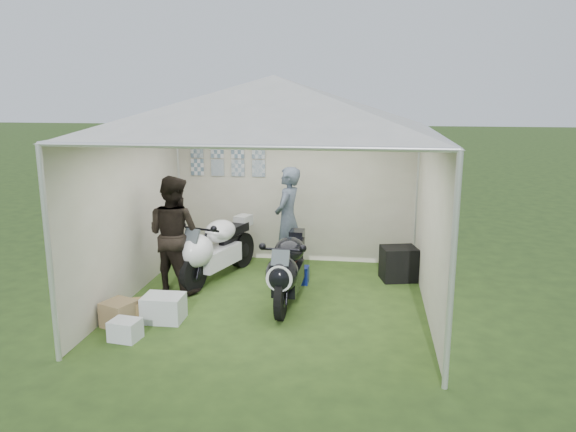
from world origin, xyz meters
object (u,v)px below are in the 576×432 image
person_dark_jacket (174,234)px  crate_3 (129,312)px  motorcycle_white (215,247)px  paddock_stand (297,275)px  person_blue_jacket (288,219)px  crate_0 (164,308)px  canopy_tent (274,109)px  motorcycle_black (288,268)px  equipment_box (399,264)px  crate_2 (125,330)px  crate_1 (119,314)px

person_dark_jacket → crate_3: size_ratio=4.27×
crate_3 → motorcycle_white: bearing=68.5°
paddock_stand → crate_3: size_ratio=0.88×
paddock_stand → crate_3: (-1.88, -1.72, 0.00)m
person_blue_jacket → crate_0: person_blue_jacket is taller
paddock_stand → motorcycle_white: bearing=-177.4°
crate_3 → crate_0: bearing=13.2°
motorcycle_white → crate_3: bearing=-93.6°
canopy_tent → motorcycle_black: bearing=-20.4°
motorcycle_black → equipment_box: bearing=39.6°
canopy_tent → motorcycle_white: canopy_tent is taller
canopy_tent → crate_2: 3.23m
paddock_stand → crate_1: 2.69m
equipment_box → crate_0: (-2.97, -1.99, -0.09)m
person_dark_jacket → crate_3: bearing=99.9°
motorcycle_white → paddock_stand: (1.23, 0.06, -0.39)m
canopy_tent → crate_2: bearing=-136.2°
crate_1 → crate_2: size_ratio=1.06×
motorcycle_white → paddock_stand: motorcycle_white is taller
canopy_tent → crate_1: 3.18m
equipment_box → crate_0: bearing=-146.2°
crate_0 → crate_3: 0.43m
canopy_tent → motorcycle_black: 2.08m
person_dark_jacket → crate_1: person_dark_jacket is taller
person_blue_jacket → equipment_box: person_blue_jacket is taller
paddock_stand → crate_0: (-1.47, -1.62, 0.03)m
canopy_tent → crate_3: bearing=-150.6°
paddock_stand → crate_3: 2.55m
motorcycle_white → equipment_box: 2.78m
canopy_tent → equipment_box: size_ratio=11.06×
motorcycle_white → person_dark_jacket: (-0.45, -0.51, 0.31)m
paddock_stand → person_blue_jacket: person_blue_jacket is taller
motorcycle_black → paddock_stand: (0.02, 0.84, -0.38)m
motorcycle_white → person_blue_jacket: (1.00, 0.68, 0.31)m
canopy_tent → equipment_box: (1.70, 1.14, -2.32)m
motorcycle_white → paddock_stand: bearing=20.4°
canopy_tent → crate_1: canopy_tent is taller
crate_3 → motorcycle_black: bearing=25.2°
person_blue_jacket → crate_0: size_ratio=3.38×
person_dark_jacket → person_blue_jacket: 1.87m
person_dark_jacket → person_blue_jacket: bearing=-120.7°
crate_0 → crate_1: crate_0 is taller
equipment_box → motorcycle_black: bearing=-141.5°
motorcycle_black → equipment_box: (1.52, 1.21, -0.25)m
equipment_box → crate_3: 3.98m
canopy_tent → person_blue_jacket: bearing=91.3°
crate_0 → crate_3: crate_0 is taller
canopy_tent → paddock_stand: 2.57m
motorcycle_white → crate_2: (-0.48, -2.16, -0.40)m
canopy_tent → crate_1: (-1.75, -1.08, -2.42)m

